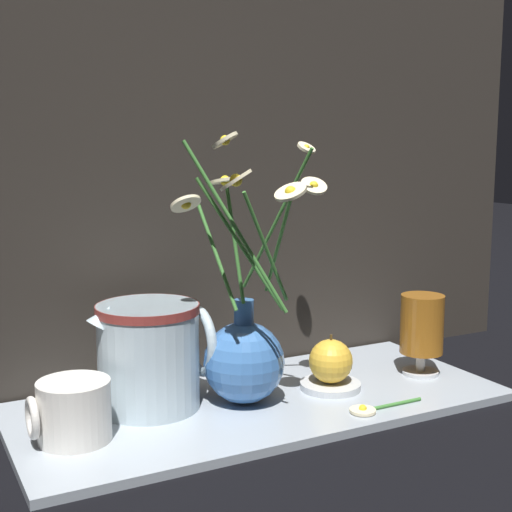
% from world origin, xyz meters
% --- Properties ---
extents(ground_plane, '(6.00, 6.00, 0.00)m').
position_xyz_m(ground_plane, '(0.00, 0.00, 0.00)').
color(ground_plane, black).
extents(shelf, '(0.70, 0.30, 0.01)m').
position_xyz_m(shelf, '(0.00, 0.00, 0.01)').
color(shelf, '#9EA8B2').
rests_on(shelf, ground_plane).
extents(backdrop_wall, '(1.20, 0.02, 1.10)m').
position_xyz_m(backdrop_wall, '(0.00, 0.17, 0.55)').
color(backdrop_wall, '#2D2823').
rests_on(backdrop_wall, ground_plane).
extents(vase_with_flowers, '(0.26, 0.21, 0.38)m').
position_xyz_m(vase_with_flowers, '(-0.03, -0.00, 0.08)').
color(vase_with_flowers, '#3F72B7').
rests_on(vase_with_flowers, shelf).
extents(yellow_mug, '(0.10, 0.09, 0.08)m').
position_xyz_m(yellow_mug, '(-0.27, -0.02, 0.05)').
color(yellow_mug, silver).
rests_on(yellow_mug, shelf).
extents(ceramic_pitcher, '(0.17, 0.14, 0.16)m').
position_xyz_m(ceramic_pitcher, '(-0.15, 0.04, 0.09)').
color(ceramic_pitcher, silver).
rests_on(ceramic_pitcher, shelf).
extents(tea_glass, '(0.07, 0.07, 0.13)m').
position_xyz_m(tea_glass, '(0.28, -0.02, 0.09)').
color(tea_glass, silver).
rests_on(tea_glass, shelf).
extents(saucer_plate, '(0.09, 0.09, 0.01)m').
position_xyz_m(saucer_plate, '(0.11, -0.01, 0.02)').
color(saucer_plate, silver).
rests_on(saucer_plate, shelf).
extents(orange_fruit, '(0.07, 0.07, 0.07)m').
position_xyz_m(orange_fruit, '(0.11, -0.01, 0.05)').
color(orange_fruit, gold).
rests_on(orange_fruit, saucer_plate).
extents(loose_daisy, '(0.12, 0.04, 0.01)m').
position_xyz_m(loose_daisy, '(0.11, -0.11, 0.02)').
color(loose_daisy, '#3D7A33').
rests_on(loose_daisy, shelf).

